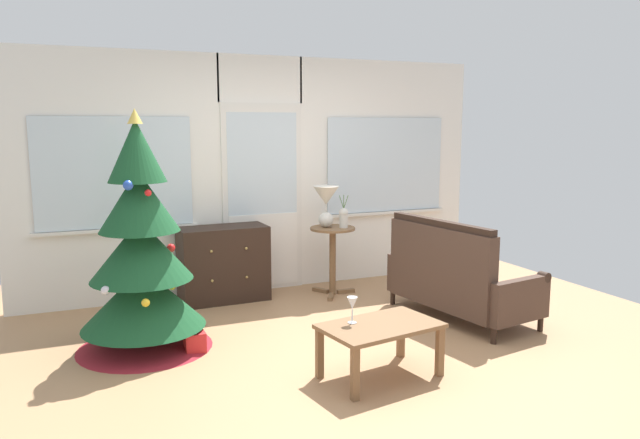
% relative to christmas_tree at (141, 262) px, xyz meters
% --- Properties ---
extents(ground_plane, '(6.76, 6.76, 0.00)m').
position_rel_christmas_tree_xyz_m(ground_plane, '(1.45, -0.70, -0.73)').
color(ground_plane, '#AD7F56').
extents(back_wall_with_door, '(5.20, 0.14, 2.55)m').
position_rel_christmas_tree_xyz_m(back_wall_with_door, '(1.45, 1.38, 0.55)').
color(back_wall_with_door, white).
rests_on(back_wall_with_door, ground).
extents(christmas_tree, '(1.09, 1.09, 1.94)m').
position_rel_christmas_tree_xyz_m(christmas_tree, '(0.00, 0.00, 0.00)').
color(christmas_tree, '#4C331E').
rests_on(christmas_tree, ground).
extents(dresser_cabinet, '(0.91, 0.46, 0.78)m').
position_rel_christmas_tree_xyz_m(dresser_cabinet, '(0.94, 1.09, -0.34)').
color(dresser_cabinet, black).
rests_on(dresser_cabinet, ground).
extents(settee_sofa, '(0.92, 1.54, 0.96)m').
position_rel_christmas_tree_xyz_m(settee_sofa, '(2.79, -0.36, -0.35)').
color(settee_sofa, black).
rests_on(settee_sofa, ground).
extents(side_table, '(0.50, 0.48, 0.74)m').
position_rel_christmas_tree_xyz_m(side_table, '(2.07, 0.84, -0.21)').
color(side_table, brown).
rests_on(side_table, ground).
extents(table_lamp, '(0.28, 0.28, 0.44)m').
position_rel_christmas_tree_xyz_m(table_lamp, '(2.01, 0.88, 0.30)').
color(table_lamp, silver).
rests_on(table_lamp, side_table).
extents(flower_vase, '(0.11, 0.10, 0.35)m').
position_rel_christmas_tree_xyz_m(flower_vase, '(2.17, 0.78, 0.13)').
color(flower_vase, beige).
rests_on(flower_vase, side_table).
extents(coffee_table, '(0.91, 0.65, 0.40)m').
position_rel_christmas_tree_xyz_m(coffee_table, '(1.50, -1.26, -0.39)').
color(coffee_table, brown).
rests_on(coffee_table, ground).
extents(wine_glass, '(0.08, 0.08, 0.20)m').
position_rel_christmas_tree_xyz_m(wine_glass, '(1.33, -1.17, -0.19)').
color(wine_glass, silver).
rests_on(wine_glass, coffee_table).
extents(gift_box, '(0.16, 0.15, 0.16)m').
position_rel_christmas_tree_xyz_m(gift_box, '(0.36, -0.25, -0.64)').
color(gift_box, red).
rests_on(gift_box, ground).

